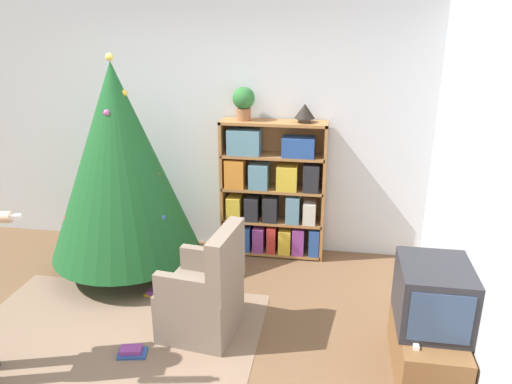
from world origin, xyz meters
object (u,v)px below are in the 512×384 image
at_px(television, 433,296).
at_px(potted_plant, 244,101).
at_px(christmas_tree, 120,162).
at_px(table_lamp, 305,112).
at_px(armchair, 205,297).
at_px(bookshelf, 271,194).

bearing_deg(television, potted_plant, 133.59).
distance_m(christmas_tree, table_lamp, 1.82).
height_order(christmas_tree, armchair, christmas_tree).
relative_size(christmas_tree, table_lamp, 10.58).
xyz_separation_m(christmas_tree, potted_plant, (1.07, 0.61, 0.50)).
bearing_deg(table_lamp, armchair, -113.53).
bearing_deg(television, table_lamp, 120.97).
xyz_separation_m(christmas_tree, table_lamp, (1.67, 0.61, 0.41)).
height_order(christmas_tree, table_lamp, christmas_tree).
bearing_deg(bookshelf, television, -51.78).
bearing_deg(bookshelf, potted_plant, 178.71).
distance_m(television, christmas_tree, 2.95).
distance_m(television, table_lamp, 2.19).
bearing_deg(table_lamp, christmas_tree, -160.01).
height_order(television, table_lamp, table_lamp).
height_order(christmas_tree, potted_plant, christmas_tree).
xyz_separation_m(armchair, table_lamp, (0.65, 1.49, 1.22)).
distance_m(bookshelf, armchair, 1.56).
bearing_deg(bookshelf, table_lamp, 1.17).
bearing_deg(armchair, bookshelf, 174.68).
xyz_separation_m(bookshelf, table_lamp, (0.31, 0.01, 0.87)).
relative_size(bookshelf, christmas_tree, 0.68).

